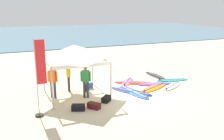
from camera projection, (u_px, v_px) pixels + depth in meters
ground_plane at (120, 95)px, 13.41m from camera, size 80.00×80.00×0.00m
sea at (40, 34)px, 43.60m from camera, size 80.00×36.00×0.10m
canopy_tent at (74, 52)px, 12.82m from camera, size 3.04×3.04×2.75m
surfboard_black at (155, 75)px, 17.12m from camera, size 0.70×2.17×0.19m
surfboard_red at (133, 83)px, 15.50m from camera, size 2.43×1.71×0.19m
surfboard_white at (172, 86)px, 14.82m from camera, size 2.09×1.54×0.19m
surfboard_blue at (134, 92)px, 13.76m from camera, size 1.07×2.61×0.19m
surfboard_pink at (127, 82)px, 15.66m from camera, size 1.73×1.96×0.19m
surfboard_cyan at (172, 80)px, 16.08m from camera, size 2.23×1.04×0.19m
surfboard_navy at (131, 91)px, 13.89m from camera, size 2.02×2.53×0.19m
surfboard_purple at (155, 84)px, 15.23m from camera, size 2.27×1.03×0.19m
surfboard_orange at (154, 87)px, 14.55m from camera, size 2.56×1.68×0.19m
person_green at (86, 80)px, 12.80m from camera, size 0.49×0.36×1.71m
person_yellow at (68, 74)px, 13.83m from camera, size 0.27×0.54×1.71m
person_orange at (53, 80)px, 12.77m from camera, size 0.47×0.38×1.71m
person_grey at (85, 80)px, 13.95m from camera, size 0.34×0.52×1.20m
banner_flag at (40, 81)px, 10.48m from camera, size 0.60×0.36×3.40m
gear_bag_near_tent at (78, 108)px, 11.39m from camera, size 0.68×0.53×0.28m
gear_bag_by_pole at (94, 106)px, 11.60m from camera, size 0.62×0.67×0.28m
gear_bag_on_sand at (106, 99)px, 12.45m from camera, size 0.65×0.65×0.28m
cooler_box at (88, 85)px, 14.53m from camera, size 0.50×0.36×0.39m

